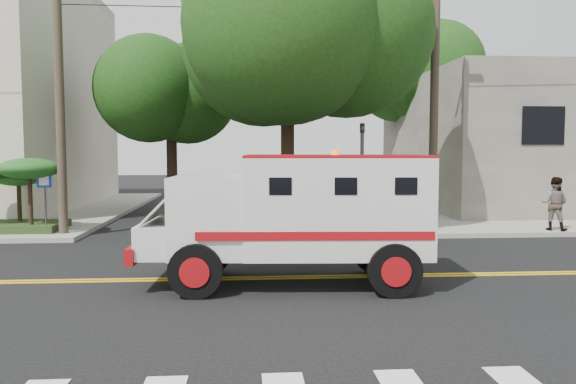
{
  "coord_description": "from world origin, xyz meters",
  "views": [
    {
      "loc": [
        0.19,
        -11.95,
        2.78
      ],
      "look_at": [
        1.3,
        3.46,
        1.6
      ],
      "focal_mm": 35.0,
      "sensor_mm": 36.0,
      "label": 1
    }
  ],
  "objects": [
    {
      "name": "tree_right",
      "position": [
        8.84,
        15.77,
        6.09
      ],
      "size": [
        4.8,
        4.5,
        8.2
      ],
      "color": "black",
      "rests_on": "ground"
    },
    {
      "name": "pedestrian_b",
      "position": [
        10.13,
        5.5,
        1.02
      ],
      "size": [
        1.07,
        1.05,
        1.74
      ],
      "primitive_type": "imported",
      "rotation": [
        0.0,
        0.0,
        2.44
      ],
      "color": "gray",
      "rests_on": "sidewalk_ne"
    },
    {
      "name": "tree_left",
      "position": [
        -2.68,
        11.79,
        5.73
      ],
      "size": [
        4.48,
        4.2,
        7.7
      ],
      "color": "black",
      "rests_on": "ground"
    },
    {
      "name": "utility_pole_left",
      "position": [
        -5.6,
        6.0,
        4.5
      ],
      "size": [
        0.28,
        0.28,
        9.0
      ],
      "primitive_type": "cylinder",
      "color": "#382D23",
      "rests_on": "ground"
    },
    {
      "name": "tree_main",
      "position": [
        1.94,
        6.21,
        7.2
      ],
      "size": [
        6.08,
        5.7,
        9.85
      ],
      "color": "black",
      "rests_on": "ground"
    },
    {
      "name": "utility_pole_right",
      "position": [
        6.3,
        6.2,
        4.5
      ],
      "size": [
        0.28,
        0.28,
        9.0
      ],
      "primitive_type": "cylinder",
      "color": "#382D23",
      "rests_on": "ground"
    },
    {
      "name": "armored_truck",
      "position": [
        1.21,
        -0.6,
        1.52
      ],
      "size": [
        5.96,
        2.64,
        2.67
      ],
      "rotation": [
        0.0,
        0.0,
        -0.05
      ],
      "color": "silver",
      "rests_on": "ground"
    },
    {
      "name": "accessibility_sign",
      "position": [
        -6.2,
        6.17,
        1.37
      ],
      "size": [
        0.45,
        0.1,
        2.02
      ],
      "color": "#3F3F42",
      "rests_on": "ground"
    },
    {
      "name": "building_right",
      "position": [
        15.0,
        14.0,
        3.15
      ],
      "size": [
        14.0,
        12.0,
        6.0
      ],
      "primitive_type": "cube",
      "color": "#615B53",
      "rests_on": "sidewalk_ne"
    },
    {
      "name": "palm_planter",
      "position": [
        -7.44,
        6.62,
        1.65
      ],
      "size": [
        3.52,
        2.63,
        2.36
      ],
      "color": "#1E3314",
      "rests_on": "sidewalk_nw"
    },
    {
      "name": "pedestrian_a",
      "position": [
        5.5,
        5.5,
        1.08
      ],
      "size": [
        0.8,
        0.7,
        1.85
      ],
      "primitive_type": "imported",
      "rotation": [
        0.0,
        0.0,
        3.6
      ],
      "color": "gray",
      "rests_on": "sidewalk_ne"
    },
    {
      "name": "ground",
      "position": [
        0.0,
        0.0,
        0.0
      ],
      "size": [
        100.0,
        100.0,
        0.0
      ],
      "primitive_type": "plane",
      "color": "black",
      "rests_on": "ground"
    },
    {
      "name": "traffic_signal",
      "position": [
        3.8,
        5.6,
        2.23
      ],
      "size": [
        0.15,
        0.18,
        3.6
      ],
      "color": "#3F3F42",
      "rests_on": "ground"
    },
    {
      "name": "sidewalk_ne",
      "position": [
        13.5,
        13.5,
        0.07
      ],
      "size": [
        17.0,
        17.0,
        0.15
      ],
      "primitive_type": "cube",
      "color": "gray",
      "rests_on": "ground"
    }
  ]
}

